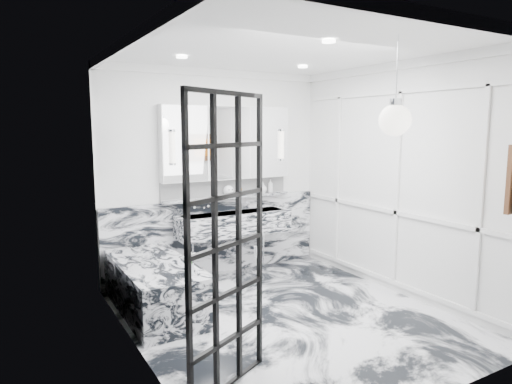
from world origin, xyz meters
TOP-DOWN VIEW (x-y plane):
  - floor at (0.00, 0.00)m, footprint 3.60×3.60m
  - ceiling at (0.00, 0.00)m, footprint 3.60×3.60m
  - wall_back at (0.00, 1.80)m, footprint 3.60×0.00m
  - wall_front at (0.00, -1.80)m, footprint 3.60×0.00m
  - wall_left at (-1.60, 0.00)m, footprint 0.00×3.60m
  - wall_right at (1.60, 0.00)m, footprint 0.00×3.60m
  - marble_clad_back at (0.00, 1.78)m, footprint 3.18×0.05m
  - marble_clad_left at (-1.59, 0.00)m, footprint 0.02×3.56m
  - panel_molding at (1.58, 0.00)m, footprint 0.03×3.40m
  - soap_bottle_a at (0.83, 1.71)m, footprint 0.09×0.09m
  - soap_bottle_b at (0.68, 1.71)m, footprint 0.08×0.08m
  - soap_bottle_c at (0.70, 1.71)m, footprint 0.14×0.14m
  - face_pot at (0.15, 1.71)m, footprint 0.15×0.15m
  - amber_bottle at (0.34, 1.71)m, footprint 0.04×0.04m
  - flower_vase at (-1.00, 0.29)m, footprint 0.08×0.08m
  - crittall_door at (-1.14, -0.86)m, footprint 0.81×0.42m
  - pendant_light at (0.18, -1.24)m, footprint 0.26×0.26m
  - trough_sink at (0.15, 1.55)m, footprint 1.60×0.45m
  - ledge at (0.15, 1.72)m, footprint 1.90×0.14m
  - subway_tile at (0.15, 1.78)m, footprint 1.90×0.03m
  - mirror_cabinet at (0.15, 1.73)m, footprint 1.90×0.16m
  - sconce_left at (-0.67, 1.63)m, footprint 0.07×0.07m
  - sconce_right at (0.97, 1.63)m, footprint 0.07×0.07m
  - bathtub at (-1.18, 0.90)m, footprint 0.75×1.65m

SIDE VIEW (x-z plane):
  - floor at x=0.00m, z-range 0.00..0.00m
  - bathtub at x=-1.18m, z-range 0.00..0.55m
  - marble_clad_back at x=0.00m, z-range 0.00..1.05m
  - flower_vase at x=-1.00m, z-range 0.55..0.67m
  - trough_sink at x=0.15m, z-range 0.58..0.88m
  - ledge at x=0.15m, z-range 1.05..1.09m
  - crittall_door at x=-1.14m, z-range 0.00..2.28m
  - amber_bottle at x=0.34m, z-range 1.09..1.19m
  - face_pot at x=0.15m, z-range 1.09..1.24m
  - soap_bottle_c at x=0.70m, z-range 1.09..1.25m
  - soap_bottle_b at x=0.68m, z-range 1.09..1.26m
  - soap_bottle_a at x=0.83m, z-range 1.09..1.28m
  - subway_tile at x=0.15m, z-range 1.09..1.32m
  - panel_molding at x=1.58m, z-range 0.15..2.45m
  - marble_clad_left at x=-1.59m, z-range 0.00..2.68m
  - wall_back at x=0.00m, z-range -0.40..3.20m
  - wall_front at x=0.00m, z-range -0.40..3.20m
  - wall_left at x=-1.60m, z-range -0.40..3.20m
  - wall_right at x=1.60m, z-range -0.40..3.20m
  - sconce_left at x=-0.67m, z-range 1.58..1.98m
  - sconce_right at x=0.97m, z-range 1.58..1.98m
  - mirror_cabinet at x=0.15m, z-range 1.32..2.32m
  - pendant_light at x=0.18m, z-range 1.96..2.21m
  - ceiling at x=0.00m, z-range 2.80..2.80m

